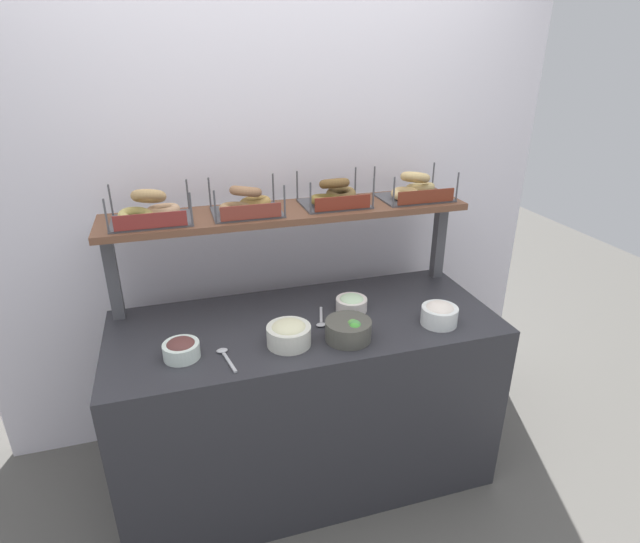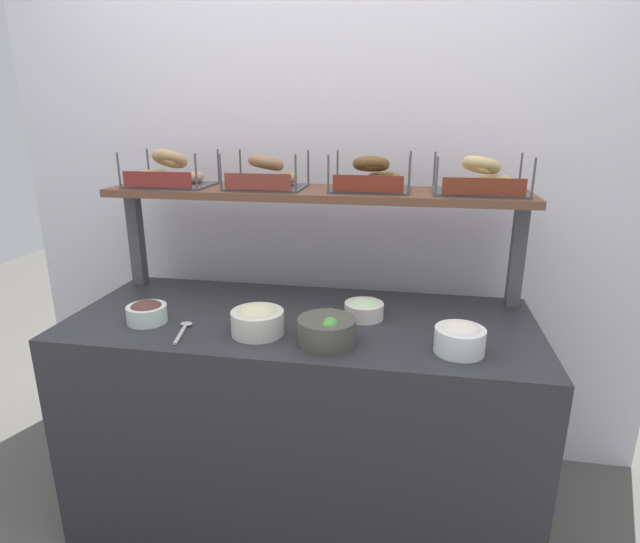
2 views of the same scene
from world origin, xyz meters
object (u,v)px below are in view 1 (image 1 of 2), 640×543
at_px(bowl_scallion_spread, 352,303).
at_px(serving_spoon_near_plate, 321,320).
at_px(bowl_veggie_mix, 349,330).
at_px(bagel_basket_cinnamon_raisin, 334,195).
at_px(bowl_cream_cheese, 439,314).
at_px(bowl_potato_salad, 289,333).
at_px(bowl_chocolate_spread, 181,349).
at_px(serving_spoon_by_edge, 225,356).
at_px(bagel_basket_plain, 414,189).
at_px(bagel_basket_sesame, 150,211).
at_px(bagel_basket_everything, 246,203).

distance_m(bowl_scallion_spread, serving_spoon_near_plate, 0.18).
xyz_separation_m(bowl_veggie_mix, bagel_basket_cinnamon_raisin, (0.09, 0.47, 0.43)).
relative_size(bowl_cream_cheese, bowl_potato_salad, 0.88).
distance_m(bowl_chocolate_spread, bowl_veggie_mix, 0.66).
xyz_separation_m(bowl_potato_salad, serving_spoon_by_edge, (-0.26, -0.02, -0.04)).
xyz_separation_m(bowl_scallion_spread, bowl_veggie_mix, (-0.10, -0.23, 0.01)).
bearing_deg(bowl_scallion_spread, bowl_chocolate_spread, -166.96).
bearing_deg(bowl_scallion_spread, bagel_basket_plain, 30.21).
distance_m(bowl_chocolate_spread, bagel_basket_cinnamon_raisin, 0.96).
relative_size(bowl_chocolate_spread, bowl_veggie_mix, 0.74).
distance_m(bowl_scallion_spread, serving_spoon_by_edge, 0.64).
relative_size(bowl_cream_cheese, serving_spoon_near_plate, 0.91).
height_order(bowl_potato_salad, bagel_basket_cinnamon_raisin, bagel_basket_cinnamon_raisin).
distance_m(bowl_scallion_spread, bowl_potato_salad, 0.39).
relative_size(serving_spoon_by_edge, bagel_basket_cinnamon_raisin, 0.58).
height_order(bowl_veggie_mix, bagel_basket_sesame, bagel_basket_sesame).
distance_m(bowl_potato_salad, serving_spoon_near_plate, 0.23).
height_order(serving_spoon_by_edge, bagel_basket_plain, bagel_basket_plain).
xyz_separation_m(serving_spoon_near_plate, bagel_basket_plain, (0.55, 0.29, 0.47)).
height_order(bowl_cream_cheese, serving_spoon_by_edge, bowl_cream_cheese).
xyz_separation_m(bowl_chocolate_spread, bowl_scallion_spread, (0.75, 0.17, -0.00)).
xyz_separation_m(bowl_potato_salad, bagel_basket_cinnamon_raisin, (0.33, 0.44, 0.43)).
bearing_deg(bagel_basket_everything, bagel_basket_plain, 0.50).
bearing_deg(bowl_veggie_mix, serving_spoon_near_plate, 111.13).
height_order(bowl_cream_cheese, bagel_basket_plain, bagel_basket_plain).
bearing_deg(bagel_basket_plain, bowl_scallion_spread, -149.79).
xyz_separation_m(bowl_cream_cheese, bowl_scallion_spread, (-0.32, 0.23, -0.01)).
distance_m(bowl_cream_cheese, bagel_basket_plain, 0.63).
xyz_separation_m(bagel_basket_everything, bagel_basket_plain, (0.81, 0.01, 0.00)).
xyz_separation_m(bowl_chocolate_spread, serving_spoon_by_edge, (0.16, -0.05, -0.03)).
height_order(bowl_veggie_mix, serving_spoon_near_plate, bowl_veggie_mix).
height_order(bowl_chocolate_spread, serving_spoon_near_plate, bowl_chocolate_spread).
relative_size(bagel_basket_sesame, bagel_basket_plain, 0.99).
bearing_deg(bowl_potato_salad, bowl_scallion_spread, 30.60).
bearing_deg(bowl_chocolate_spread, bowl_scallion_spread, 13.04).
relative_size(bowl_cream_cheese, bagel_basket_sesame, 0.48).
bearing_deg(serving_spoon_by_edge, bowl_potato_salad, 4.90).
bearing_deg(bagel_basket_sesame, bagel_basket_plain, 0.57).
bearing_deg(bagel_basket_cinnamon_raisin, bagel_basket_everything, -177.72).
distance_m(serving_spoon_by_edge, bagel_basket_cinnamon_raisin, 0.88).
relative_size(bowl_potato_salad, serving_spoon_near_plate, 1.04).
distance_m(bowl_veggie_mix, bagel_basket_sesame, 0.95).
xyz_separation_m(bowl_cream_cheese, bagel_basket_plain, (0.07, 0.45, 0.43)).
relative_size(bowl_potato_salad, bagel_basket_sesame, 0.54).
xyz_separation_m(bowl_cream_cheese, bagel_basket_everything, (-0.74, 0.44, 0.43)).
height_order(bowl_cream_cheese, bagel_basket_cinnamon_raisin, bagel_basket_cinnamon_raisin).
height_order(bowl_veggie_mix, bagel_basket_everything, bagel_basket_everything).
height_order(serving_spoon_by_edge, bagel_basket_sesame, bagel_basket_sesame).
bearing_deg(bagel_basket_cinnamon_raisin, bowl_cream_cheese, -54.53).
bearing_deg(bagel_basket_cinnamon_raisin, serving_spoon_by_edge, -141.95).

